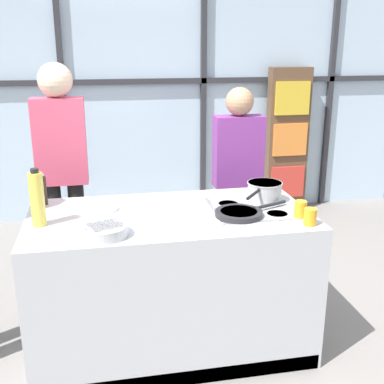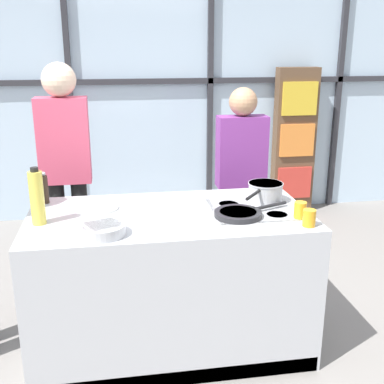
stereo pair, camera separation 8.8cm
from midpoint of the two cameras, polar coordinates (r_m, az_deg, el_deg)
ground_plane at (r=3.43m, az=-1.72°, el=-17.30°), size 18.00×18.00×0.00m
back_window_wall at (r=5.47m, az=-5.54°, el=11.53°), size 6.40×0.10×2.80m
bookshelf at (r=5.75m, az=12.46°, el=5.85°), size 0.48×0.19×1.68m
demo_island at (r=3.19m, az=-1.77°, el=-10.43°), size 1.75×0.89×0.93m
spectator_far_left at (r=3.83m, az=-14.16°, el=3.55°), size 0.39×0.25×1.81m
spectator_center_left at (r=3.99m, az=6.46°, el=2.35°), size 0.40×0.23×1.61m
frying_pan at (r=2.96m, az=6.46°, el=-2.54°), size 0.50×0.30×0.04m
saucepan at (r=3.24m, az=9.44°, el=0.02°), size 0.32×0.37×0.13m
white_plate at (r=3.13m, az=-10.28°, el=-1.86°), size 0.26×0.26×0.01m
mixing_bowl at (r=2.70m, az=-9.77°, el=-4.36°), size 0.27×0.27×0.06m
oil_bottle at (r=2.90m, az=-17.08°, el=-0.62°), size 0.08×0.08×0.34m
pepper_grinder at (r=3.29m, az=-16.32°, el=0.37°), size 0.04×0.04×0.21m
juice_glass_near at (r=2.87m, az=14.58°, el=-3.00°), size 0.08×0.08×0.10m
juice_glass_far at (r=2.99m, az=13.53°, el=-2.09°), size 0.08×0.08×0.10m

